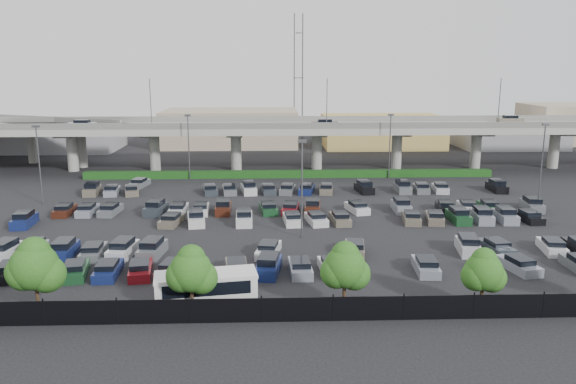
{
  "coord_description": "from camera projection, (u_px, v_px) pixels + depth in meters",
  "views": [
    {
      "loc": [
        -3.45,
        -64.47,
        17.47
      ],
      "look_at": [
        -0.97,
        5.01,
        2.0
      ],
      "focal_mm": 35.0,
      "sensor_mm": 36.0,
      "label": 1
    }
  ],
  "objects": [
    {
      "name": "ground",
      "position": [
        298.0,
        217.0,
        66.81
      ],
      "size": [
        280.0,
        280.0,
        0.0
      ],
      "primitive_type": "plane",
      "color": "black"
    },
    {
      "name": "overpass",
      "position": [
        287.0,
        130.0,
        96.49
      ],
      "size": [
        150.0,
        13.0,
        15.8
      ],
      "color": "gray",
      "rests_on": "ground"
    },
    {
      "name": "on_ramp",
      "position": [
        10.0,
        125.0,
        105.5
      ],
      "size": [
        50.93,
        30.13,
        8.8
      ],
      "color": "gray",
      "rests_on": "ground"
    },
    {
      "name": "hedge",
      "position": [
        290.0,
        174.0,
        91.08
      ],
      "size": [
        66.0,
        1.6,
        1.1
      ],
      "primitive_type": "cube",
      "color": "#113B12",
      "rests_on": "ground"
    },
    {
      "name": "fence",
      "position": [
        318.0,
        309.0,
        39.3
      ],
      "size": [
        70.0,
        0.1,
        2.0
      ],
      "color": "black",
      "rests_on": "ground"
    },
    {
      "name": "tree_row",
      "position": [
        327.0,
        267.0,
        40.19
      ],
      "size": [
        65.07,
        3.66,
        5.94
      ],
      "color": "#332316",
      "rests_on": "ground"
    },
    {
      "name": "shuttle_bus",
      "position": [
        206.0,
        287.0,
        42.16
      ],
      "size": [
        7.9,
        3.77,
        2.44
      ],
      "color": "silver",
      "rests_on": "ground"
    },
    {
      "name": "parked_cars",
      "position": [
        290.0,
        220.0,
        63.35
      ],
      "size": [
        62.95,
        41.66,
        1.67
      ],
      "color": "white",
      "rests_on": "ground"
    },
    {
      "name": "light_poles",
      "position": [
        263.0,
        163.0,
        67.26
      ],
      "size": [
        66.9,
        48.38,
        10.3
      ],
      "color": "#45464A",
      "rests_on": "ground"
    },
    {
      "name": "distant_buildings",
      "position": [
        338.0,
        130.0,
        126.73
      ],
      "size": [
        138.0,
        24.0,
        9.0
      ],
      "color": "gray",
      "rests_on": "ground"
    },
    {
      "name": "comm_tower",
      "position": [
        298.0,
        75.0,
        135.75
      ],
      "size": [
        2.4,
        2.4,
        30.0
      ],
      "color": "#45464A",
      "rests_on": "ground"
    }
  ]
}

